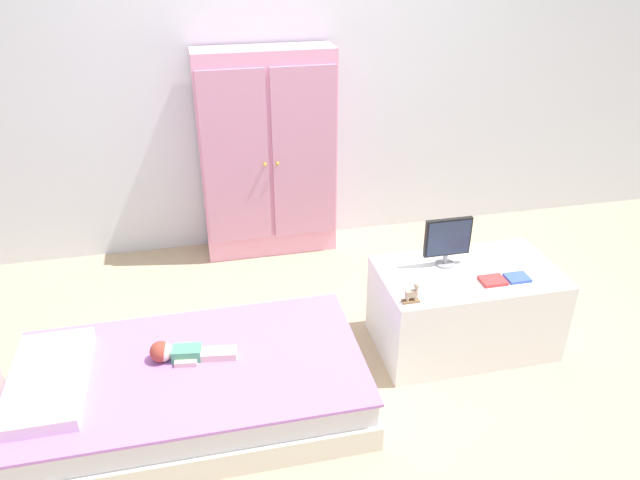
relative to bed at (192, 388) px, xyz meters
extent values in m
cube|color=tan|center=(0.69, 0.09, -0.14)|extent=(10.00, 10.00, 0.02)
cube|color=silver|center=(0.69, 1.67, 1.22)|extent=(6.40, 0.05, 2.70)
cube|color=silver|center=(0.00, 0.00, -0.07)|extent=(1.59, 0.86, 0.13)
cube|color=silver|center=(0.00, 0.00, 0.06)|extent=(1.55, 0.82, 0.12)
cube|color=#B270C6|center=(0.00, 0.00, 0.13)|extent=(1.58, 0.85, 0.02)
cube|color=silver|center=(-0.59, 0.00, 0.17)|extent=(0.32, 0.62, 0.06)
cube|color=#4CA375|center=(-0.01, 0.05, 0.17)|extent=(0.14, 0.10, 0.06)
cube|color=beige|center=(0.14, 0.05, 0.15)|extent=(0.16, 0.06, 0.04)
cube|color=beige|center=(0.13, 0.01, 0.15)|extent=(0.16, 0.06, 0.04)
cube|color=beige|center=(0.00, 0.11, 0.15)|extent=(0.10, 0.04, 0.03)
cube|color=beige|center=(-0.01, 0.00, 0.15)|extent=(0.10, 0.04, 0.03)
sphere|color=beige|center=(-0.11, 0.07, 0.18)|extent=(0.09, 0.09, 0.09)
sphere|color=#9E3D2D|center=(-0.12, 0.07, 0.18)|extent=(0.10, 0.10, 0.10)
cube|color=#E599BC|center=(0.59, 1.50, 0.55)|extent=(0.87, 0.25, 1.37)
cube|color=#C986A6|center=(0.37, 1.36, 0.59)|extent=(0.41, 0.02, 1.12)
cube|color=#C986A6|center=(0.81, 1.36, 0.59)|extent=(0.41, 0.02, 1.12)
sphere|color=gold|center=(0.55, 1.34, 0.55)|extent=(0.02, 0.02, 0.02)
sphere|color=gold|center=(0.63, 1.34, 0.55)|extent=(0.02, 0.02, 0.02)
cube|color=white|center=(1.44, 0.20, 0.10)|extent=(0.92, 0.53, 0.46)
cylinder|color=#99999E|center=(1.34, 0.29, 0.33)|extent=(0.10, 0.10, 0.01)
cylinder|color=#99999E|center=(1.34, 0.29, 0.36)|extent=(0.02, 0.02, 0.05)
cube|color=black|center=(1.34, 0.29, 0.49)|extent=(0.25, 0.02, 0.20)
cube|color=#28334C|center=(1.34, 0.28, 0.49)|extent=(0.23, 0.01, 0.18)
cube|color=#8E6642|center=(1.05, 0.02, 0.33)|extent=(0.08, 0.01, 0.01)
cube|color=#8E6642|center=(1.05, -0.01, 0.33)|extent=(0.08, 0.01, 0.01)
cube|color=tan|center=(1.05, 0.00, 0.37)|extent=(0.06, 0.02, 0.03)
cylinder|color=tan|center=(1.07, 0.01, 0.35)|extent=(0.01, 0.01, 0.02)
cylinder|color=tan|center=(1.07, 0.00, 0.35)|extent=(0.01, 0.01, 0.02)
cylinder|color=tan|center=(1.03, 0.01, 0.35)|extent=(0.01, 0.01, 0.02)
cylinder|color=tan|center=(1.03, 0.00, 0.35)|extent=(0.01, 0.01, 0.02)
cylinder|color=tan|center=(1.07, 0.00, 0.40)|extent=(0.02, 0.02, 0.02)
sphere|color=tan|center=(1.07, 0.00, 0.41)|extent=(0.03, 0.03, 0.03)
cube|color=#CC3838|center=(1.50, 0.08, 0.33)|extent=(0.12, 0.10, 0.02)
cube|color=blue|center=(1.64, 0.08, 0.33)|extent=(0.11, 0.09, 0.01)
camera|label=1|loc=(0.12, -2.19, 1.92)|focal=33.54mm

